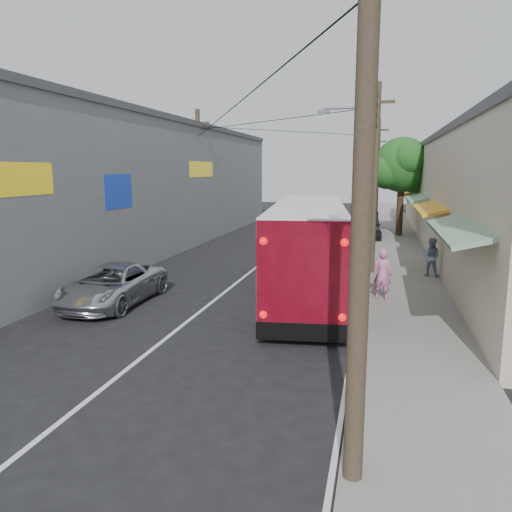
{
  "coord_description": "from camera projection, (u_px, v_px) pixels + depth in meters",
  "views": [
    {
      "loc": [
        5.41,
        -8.68,
        4.48
      ],
      "look_at": [
        1.61,
        6.79,
        1.72
      ],
      "focal_mm": 35.0,
      "sensor_mm": 36.0,
      "label": 1
    }
  ],
  "objects": [
    {
      "name": "ground",
      "position": [
        103.0,
        388.0,
        10.35
      ],
      "size": [
        120.0,
        120.0,
        0.0
      ],
      "primitive_type": "plane",
      "color": "black",
      "rests_on": "ground"
    },
    {
      "name": "sidewalk",
      "position": [
        397.0,
        250.0,
        27.95
      ],
      "size": [
        3.0,
        80.0,
        0.12
      ],
      "primitive_type": "cube",
      "color": "slate",
      "rests_on": "ground"
    },
    {
      "name": "building_right",
      "position": [
        480.0,
        193.0,
        28.28
      ],
      "size": [
        7.09,
        40.0,
        6.25
      ],
      "color": "#C3B29B",
      "rests_on": "ground"
    },
    {
      "name": "building_left",
      "position": [
        133.0,
        184.0,
        28.94
      ],
      "size": [
        7.2,
        36.0,
        7.25
      ],
      "color": "gray",
      "rests_on": "ground"
    },
    {
      "name": "utility_poles",
      "position": [
        339.0,
        176.0,
        28.35
      ],
      "size": [
        11.8,
        45.28,
        8.0
      ],
      "color": "#473828",
      "rests_on": "ground"
    },
    {
      "name": "street_tree",
      "position": [
        403.0,
        167.0,
        32.83
      ],
      "size": [
        4.4,
        4.0,
        6.6
      ],
      "color": "#3F2B19",
      "rests_on": "ground"
    },
    {
      "name": "coach_bus",
      "position": [
        308.0,
        247.0,
        18.05
      ],
      "size": [
        3.68,
        11.63,
        3.3
      ],
      "rotation": [
        0.0,
        0.0,
        0.12
      ],
      "color": "white",
      "rests_on": "ground"
    },
    {
      "name": "jeepney",
      "position": [
        112.0,
        285.0,
        16.75
      ],
      "size": [
        2.23,
        4.78,
        1.32
      ],
      "primitive_type": "imported",
      "rotation": [
        0.0,
        0.0,
        0.01
      ],
      "color": "silver",
      "rests_on": "ground"
    },
    {
      "name": "parked_suv",
      "position": [
        340.0,
        253.0,
        22.5
      ],
      "size": [
        2.81,
        5.6,
        1.56
      ],
      "primitive_type": "imported",
      "rotation": [
        0.0,
        0.0,
        -0.12
      ],
      "color": "gray",
      "rests_on": "ground"
    },
    {
      "name": "parked_car_mid",
      "position": [
        365.0,
        227.0,
        32.67
      ],
      "size": [
        2.3,
        4.72,
        1.55
      ],
      "primitive_type": "imported",
      "rotation": [
        0.0,
        0.0,
        0.1
      ],
      "color": "#29282E",
      "rests_on": "ground"
    },
    {
      "name": "parked_car_far",
      "position": [
        366.0,
        221.0,
        36.25
      ],
      "size": [
        1.85,
        4.68,
        1.52
      ],
      "primitive_type": "imported",
      "rotation": [
        0.0,
        0.0,
        0.05
      ],
      "color": "black",
      "rests_on": "ground"
    },
    {
      "name": "pedestrian_near",
      "position": [
        382.0,
        274.0,
        16.93
      ],
      "size": [
        0.71,
        0.54,
        1.72
      ],
      "primitive_type": "imported",
      "rotation": [
        0.0,
        0.0,
        2.91
      ],
      "color": "pink",
      "rests_on": "sidewalk"
    },
    {
      "name": "pedestrian_far",
      "position": [
        431.0,
        257.0,
        20.66
      ],
      "size": [
        0.88,
        0.75,
        1.59
      ],
      "primitive_type": "imported",
      "rotation": [
        0.0,
        0.0,
        2.92
      ],
      "color": "#8091BA",
      "rests_on": "sidewalk"
    }
  ]
}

